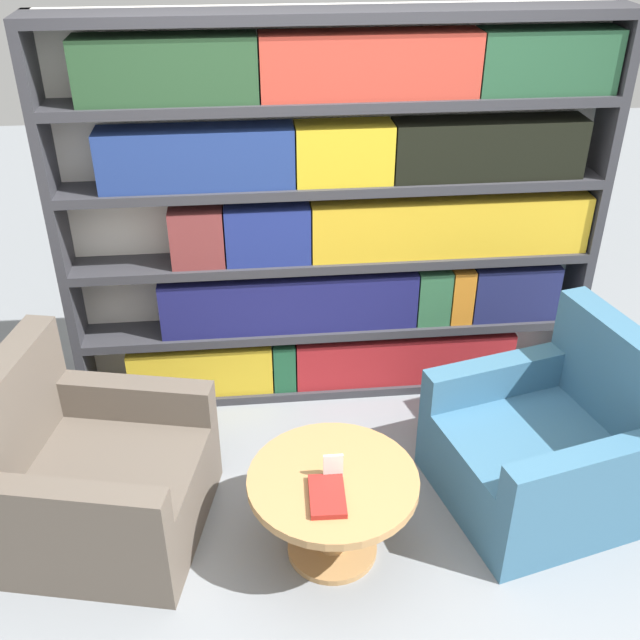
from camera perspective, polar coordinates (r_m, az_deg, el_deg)
ground_plane at (r=3.48m, az=3.63°, el=-18.58°), size 14.00×14.00×0.00m
bookshelf at (r=3.99m, az=1.75°, el=7.55°), size 2.85×0.30×2.11m
armchair_left at (r=3.60m, az=-17.00°, el=-11.53°), size 1.03×1.01×0.88m
armchair_right at (r=3.77m, az=17.05°, el=-9.30°), size 1.05×1.02×0.88m
coffee_table at (r=3.33m, az=0.98°, el=-13.48°), size 0.74×0.74×0.44m
table_sign at (r=3.21m, az=1.01°, el=-11.24°), size 0.08×0.06×0.12m
stray_book at (r=3.14m, az=0.55°, el=-13.27°), size 0.15×0.24×0.03m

